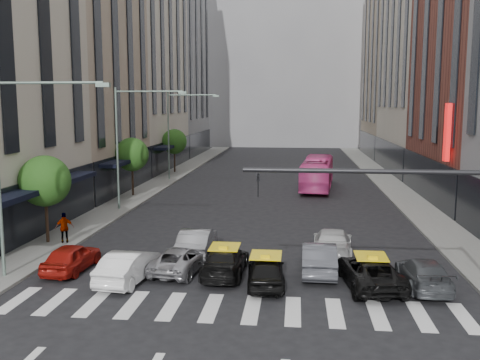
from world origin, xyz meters
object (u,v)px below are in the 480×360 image
(taxi_left, at_px, (225,261))
(pedestrian_far, at_px, (65,228))
(streetlamp_near, at_px, (17,151))
(streetlamp_far, at_px, (177,124))
(car_red, at_px, (72,257))
(car_white_front, at_px, (129,266))
(bus, at_px, (317,173))
(streetlamp_mid, at_px, (129,132))
(taxi_center, at_px, (266,271))

(taxi_left, distance_m, pedestrian_far, 10.66)
(streetlamp_near, bearing_deg, pedestrian_far, 96.71)
(streetlamp_far, height_order, car_red, streetlamp_far)
(car_white_front, height_order, bus, bus)
(car_white_front, xyz_separation_m, pedestrian_far, (-5.54, 5.70, 0.30))
(car_white_front, xyz_separation_m, bus, (9.41, 27.64, 0.78))
(streetlamp_mid, bearing_deg, pedestrian_far, -93.96)
(streetlamp_far, distance_m, taxi_center, 33.95)
(streetlamp_mid, bearing_deg, car_white_front, -72.93)
(bus, relative_size, pedestrian_far, 6.23)
(streetlamp_near, bearing_deg, car_red, 40.75)
(pedestrian_far, bearing_deg, streetlamp_near, 72.83)
(taxi_left, bearing_deg, pedestrian_far, -22.91)
(streetlamp_far, height_order, car_white_front, streetlamp_far)
(car_red, height_order, taxi_left, car_red)
(car_white_front, bearing_deg, streetlamp_near, 9.13)
(bus, bearing_deg, streetlamp_mid, 45.31)
(streetlamp_mid, xyz_separation_m, pedestrian_far, (-0.70, -10.07, -4.89))
(streetlamp_far, bearing_deg, streetlamp_mid, -90.00)
(streetlamp_mid, height_order, taxi_center, streetlamp_mid)
(streetlamp_near, xyz_separation_m, streetlamp_far, (0.00, 32.00, 0.00))
(streetlamp_mid, bearing_deg, car_red, -83.53)
(taxi_center, bearing_deg, pedestrian_far, -29.71)
(streetlamp_mid, distance_m, bus, 19.06)
(taxi_left, bearing_deg, streetlamp_mid, -56.80)
(streetlamp_mid, height_order, car_red, streetlamp_mid)
(car_red, xyz_separation_m, bus, (12.60, 26.45, 0.82))
(streetlamp_near, bearing_deg, bus, 62.92)
(streetlamp_mid, height_order, pedestrian_far, streetlamp_mid)
(streetlamp_mid, distance_m, car_red, 15.57)
(car_red, relative_size, bus, 0.37)
(car_white_front, xyz_separation_m, taxi_left, (4.19, 1.36, -0.05))
(pedestrian_far, bearing_deg, streetlamp_far, -115.41)
(streetlamp_mid, bearing_deg, streetlamp_near, -90.00)
(car_red, distance_m, car_white_front, 3.41)
(car_white_front, bearing_deg, taxi_left, -155.62)
(streetlamp_near, height_order, bus, streetlamp_near)
(streetlamp_mid, xyz_separation_m, car_red, (1.65, -14.58, -5.23))
(streetlamp_mid, bearing_deg, bus, 39.79)
(streetlamp_far, xyz_separation_m, bus, (14.25, -4.13, -4.41))
(car_red, distance_m, pedestrian_far, 5.09)
(taxi_center, height_order, pedestrian_far, pedestrian_far)
(streetlamp_mid, relative_size, pedestrian_far, 5.21)
(car_red, bearing_deg, car_white_front, 162.34)
(taxi_left, relative_size, pedestrian_far, 2.67)
(streetlamp_mid, height_order, streetlamp_far, same)
(streetlamp_mid, height_order, bus, streetlamp_mid)
(pedestrian_far, bearing_deg, taxi_left, 132.09)
(taxi_left, xyz_separation_m, pedestrian_far, (-9.73, 4.34, 0.34))
(streetlamp_far, relative_size, car_red, 2.27)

